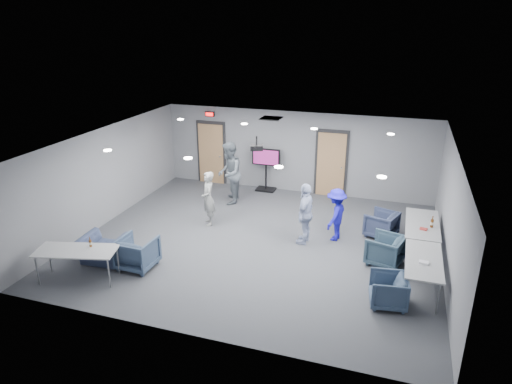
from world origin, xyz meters
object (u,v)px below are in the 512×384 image
(person_d, at_px, (336,215))
(bottle_right, at_px, (432,223))
(chair_front_b, at_px, (104,249))
(person_b, at_px, (229,173))
(person_a, at_px, (208,199))
(person_c, at_px, (305,214))
(tv_stand, at_px, (266,167))
(table_right_a, at_px, (422,225))
(chair_right_a, at_px, (381,224))
(table_front_left, at_px, (76,252))
(chair_right_c, at_px, (388,290))
(table_right_b, at_px, (424,261))
(projector, at_px, (257,147))
(bottle_front, at_px, (90,243))
(chair_right_b, at_px, (385,250))
(chair_front_a, at_px, (137,253))

(person_d, distance_m, bottle_right, 2.34)
(chair_front_b, bearing_deg, person_b, -111.03)
(person_a, height_order, chair_front_b, person_a)
(person_c, height_order, tv_stand, person_c)
(person_a, distance_m, table_right_a, 5.67)
(tv_stand, bearing_deg, chair_front_b, -111.09)
(chair_right_a, distance_m, bottle_right, 1.44)
(person_a, height_order, tv_stand, person_a)
(person_a, bearing_deg, person_c, 53.36)
(person_b, relative_size, table_front_left, 1.04)
(person_c, distance_m, bottle_right, 3.07)
(chair_right_c, xyz_separation_m, table_right_b, (0.65, 0.80, 0.35))
(projector, bearing_deg, bottle_front, -149.69)
(projector, bearing_deg, chair_right_b, -29.99)
(person_d, relative_size, bottle_front, 5.95)
(table_right_b, distance_m, table_front_left, 7.48)
(person_b, distance_m, bottle_front, 5.27)
(chair_front_a, xyz_separation_m, table_right_a, (6.27, 2.95, 0.31))
(person_a, bearing_deg, chair_right_c, 32.54)
(person_d, relative_size, projector, 3.60)
(person_d, distance_m, projector, 2.70)
(person_b, relative_size, person_c, 1.21)
(chair_front_a, bearing_deg, bottle_front, 42.07)
(chair_right_b, xyz_separation_m, table_front_left, (-6.42, -2.82, 0.32))
(chair_right_c, distance_m, projector, 4.75)
(bottle_front, bearing_deg, tv_stand, 72.26)
(table_right_b, height_order, projector, projector)
(bottle_front, xyz_separation_m, tv_stand, (2.08, 6.51, 0.01))
(chair_front_a, distance_m, table_right_a, 6.94)
(bottle_front, bearing_deg, chair_right_c, 7.90)
(person_a, height_order, person_c, person_c)
(person_a, relative_size, table_right_a, 0.81)
(chair_right_c, distance_m, tv_stand, 7.09)
(table_right_a, xyz_separation_m, tv_stand, (-4.94, 2.93, 0.14))
(bottle_front, xyz_separation_m, projector, (2.81, 3.26, 1.59))
(chair_front_a, relative_size, chair_front_b, 0.84)
(table_right_b, bearing_deg, tv_stand, 45.63)
(chair_right_a, height_order, chair_right_c, chair_right_a)
(tv_stand, bearing_deg, bottle_front, -107.74)
(person_c, distance_m, table_right_a, 2.89)
(chair_right_a, bearing_deg, tv_stand, -102.09)
(person_d, height_order, chair_front_a, person_d)
(chair_right_a, distance_m, chair_right_b, 1.50)
(bottle_front, bearing_deg, person_b, 75.51)
(chair_front_b, bearing_deg, table_front_left, 85.77)
(tv_stand, bearing_deg, chair_front_a, -102.81)
(table_front_left, relative_size, tv_stand, 1.29)
(table_right_a, distance_m, bottle_front, 7.88)
(person_d, distance_m, chair_front_b, 5.85)
(person_b, xyz_separation_m, chair_right_c, (5.05, -4.22, -0.65))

